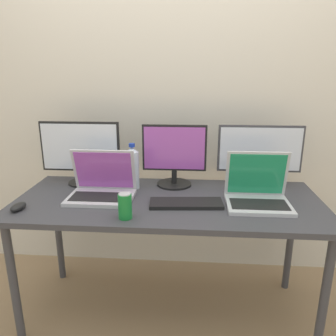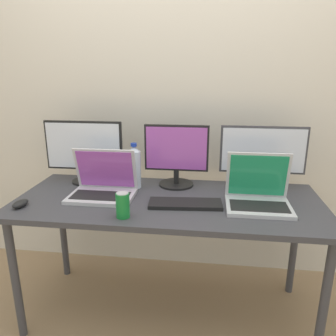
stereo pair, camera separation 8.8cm
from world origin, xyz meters
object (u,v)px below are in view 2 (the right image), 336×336
water_bottle (134,167)px  soda_can_near_keyboard (123,205)px  laptop_silver (103,186)px  work_desk (168,210)px  monitor_right (263,155)px  monitor_left (84,149)px  laptop_secondary (258,194)px  keyboard_main (185,204)px  monitor_center (176,155)px  mouse_by_keyboard (20,204)px

water_bottle → soda_can_near_keyboard: size_ratio=2.18×
laptop_silver → water_bottle: bearing=47.1°
work_desk → monitor_right: bearing=25.0°
monitor_left → laptop_secondary: size_ratio=1.48×
soda_can_near_keyboard → keyboard_main: bearing=31.9°
work_desk → monitor_left: (-0.55, 0.22, 0.28)m
keyboard_main → soda_can_near_keyboard: soda_can_near_keyboard is taller
monitor_right → keyboard_main: bearing=-142.9°
monitor_right → water_bottle: bearing=-173.7°
monitor_center → soda_can_near_keyboard: (-0.21, -0.49, -0.13)m
work_desk → monitor_left: bearing=158.2°
monitor_center → water_bottle: monitor_center is taller
laptop_secondary → keyboard_main: 0.38m
monitor_left → monitor_right: (1.08, 0.02, -0.01)m
monitor_left → monitor_center: bearing=1.4°
work_desk → keyboard_main: size_ratio=4.39×
laptop_silver → laptop_secondary: laptop_secondary is taller
monitor_right → laptop_silver: monitor_right is taller
laptop_secondary → soda_can_near_keyboard: size_ratio=2.61×
water_bottle → soda_can_near_keyboard: 0.43m
work_desk → keyboard_main: 0.15m
laptop_secondary → monitor_center: bearing=150.1°
laptop_secondary → soda_can_near_keyboard: laptop_secondary is taller
work_desk → mouse_by_keyboard: (-0.75, -0.20, 0.08)m
laptop_secondary → soda_can_near_keyboard: 0.70m
laptop_silver → soda_can_near_keyboard: bearing=-55.1°
work_desk → monitor_right: size_ratio=3.39×
laptop_silver → soda_can_near_keyboard: 0.32m
monitor_right → soda_can_near_keyboard: size_ratio=3.94×
monitor_center → soda_can_near_keyboard: monitor_center is taller
monitor_left → keyboard_main: 0.75m
mouse_by_keyboard → water_bottle: size_ratio=0.38×
work_desk → keyboard_main: bearing=-36.6°
water_bottle → monitor_left: bearing=170.1°
monitor_right → soda_can_near_keyboard: bearing=-144.9°
soda_can_near_keyboard → mouse_by_keyboard: bearing=174.7°
laptop_silver → mouse_by_keyboard: laptop_silver is taller
monitor_right → laptop_silver: 0.94m
monitor_right → keyboard_main: 0.57m
monitor_center → keyboard_main: size_ratio=1.01×
work_desk → soda_can_near_keyboard: bearing=-126.2°
monitor_left → keyboard_main: bearing=-24.4°
monitor_right → mouse_by_keyboard: monitor_right is taller
water_bottle → laptop_secondary: bearing=-15.2°
keyboard_main → soda_can_near_keyboard: size_ratio=3.04×
mouse_by_keyboard → soda_can_near_keyboard: (0.56, -0.05, 0.04)m
work_desk → laptop_secondary: (0.48, -0.03, 0.13)m
laptop_secondary → monitor_left: bearing=166.4°
laptop_silver → laptop_secondary: bearing=-2.3°
water_bottle → monitor_right: bearing=6.3°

